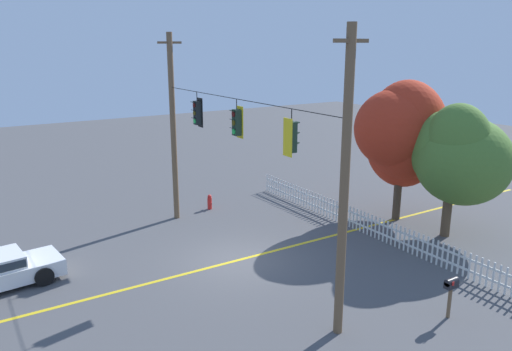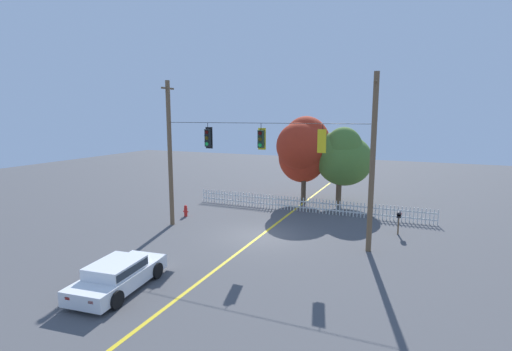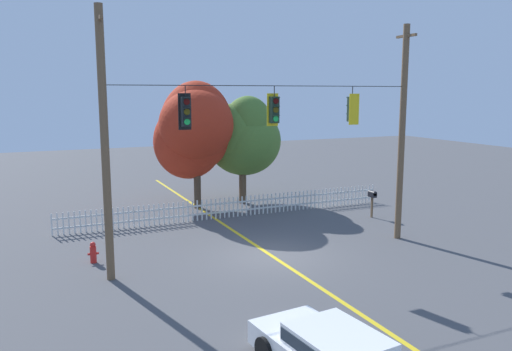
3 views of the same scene
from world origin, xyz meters
TOP-DOWN VIEW (x-y plane):
  - ground at (0.00, 0.00)m, footprint 80.00×80.00m
  - lane_centerline_stripe at (0.00, 0.00)m, footprint 0.16×36.00m
  - signal_support_span at (0.00, 0.00)m, footprint 11.75×1.10m
  - traffic_signal_northbound_secondary at (-3.15, 0.01)m, footprint 0.43×0.38m
  - traffic_signal_westbound_side at (0.06, 0.01)m, footprint 0.43×0.38m
  - traffic_signal_northbound_primary at (3.33, -0.01)m, footprint 0.43×0.38m
  - white_picket_fence at (0.93, 6.13)m, footprint 16.33×0.06m
  - autumn_maple_near_fence at (-0.13, 8.77)m, footprint 4.04×4.10m
  - autumn_maple_mid at (2.63, 9.06)m, footprint 4.20×3.77m
  - fire_hydrant at (-6.06, 1.91)m, footprint 0.38×0.22m
  - roadside_mailbox at (6.95, 3.33)m, footprint 0.25×0.44m

SIDE VIEW (x-z plane):
  - ground at x=0.00m, z-range 0.00..0.00m
  - lane_centerline_stripe at x=0.00m, z-range 0.00..0.01m
  - fire_hydrant at x=-6.06m, z-range -0.01..0.75m
  - white_picket_fence at x=0.93m, z-range 0.00..0.98m
  - roadside_mailbox at x=6.95m, z-range 0.41..1.71m
  - autumn_maple_mid at x=2.63m, z-range 0.70..6.45m
  - autumn_maple_near_fence at x=-0.13m, z-range 0.77..7.28m
  - signal_support_span at x=0.00m, z-range 0.08..8.62m
  - traffic_signal_northbound_primary at x=3.33m, z-range 4.60..6.02m
  - traffic_signal_northbound_secondary at x=-3.15m, z-range 4.59..6.04m
  - traffic_signal_westbound_side at x=0.06m, z-range 4.63..6.03m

